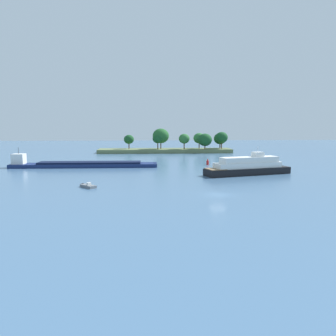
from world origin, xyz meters
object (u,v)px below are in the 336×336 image
(small_motorboat, at_px, (88,186))
(white_riverboat, at_px, (248,167))
(cargo_barge, at_px, (81,164))
(channel_buoy_red, at_px, (208,162))

(small_motorboat, bearing_deg, white_riverboat, 22.73)
(small_motorboat, relative_size, cargo_barge, 0.09)
(cargo_barge, relative_size, channel_buoy_red, 21.39)
(white_riverboat, height_order, channel_buoy_red, white_riverboat)
(small_motorboat, xyz_separation_m, cargo_barge, (-7.27, 32.05, 0.53))
(cargo_barge, bearing_deg, small_motorboat, -77.21)
(small_motorboat, bearing_deg, channel_buoy_red, 49.98)
(small_motorboat, distance_m, channel_buoy_red, 45.45)
(small_motorboat, distance_m, white_riverboat, 38.32)
(white_riverboat, bearing_deg, small_motorboat, -157.27)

